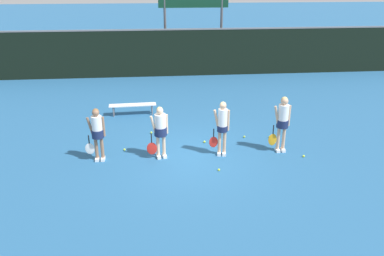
# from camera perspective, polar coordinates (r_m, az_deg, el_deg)

# --- Properties ---
(ground_plane) EXTENTS (140.00, 140.00, 0.00)m
(ground_plane) POSITION_cam_1_polar(r_m,az_deg,el_deg) (11.79, 0.10, -4.04)
(ground_plane) COLOR #235684
(fence_windscreen) EXTENTS (60.00, 0.08, 2.59)m
(fence_windscreen) POSITION_cam_1_polar(r_m,az_deg,el_deg) (20.91, -2.66, 11.41)
(fence_windscreen) COLOR black
(fence_windscreen) RESTS_ON ground_plane
(bench_courtside) EXTENTS (1.88, 0.45, 0.43)m
(bench_courtside) POSITION_cam_1_polar(r_m,az_deg,el_deg) (15.21, -9.03, 3.36)
(bench_courtside) COLOR silver
(bench_courtside) RESTS_ON ground_plane
(player_0) EXTENTS (0.64, 0.36, 1.65)m
(player_0) POSITION_cam_1_polar(r_m,az_deg,el_deg) (11.40, -14.24, -0.37)
(player_0) COLOR #8C664C
(player_0) RESTS_ON ground_plane
(player_1) EXTENTS (0.67, 0.38, 1.64)m
(player_1) POSITION_cam_1_polar(r_m,az_deg,el_deg) (11.26, -4.88, -0.07)
(player_1) COLOR beige
(player_1) RESTS_ON ground_plane
(player_2) EXTENTS (0.60, 0.33, 1.74)m
(player_2) POSITION_cam_1_polar(r_m,az_deg,el_deg) (11.41, 4.63, 0.54)
(player_2) COLOR tan
(player_2) RESTS_ON ground_plane
(player_3) EXTENTS (0.64, 0.37, 1.81)m
(player_3) POSITION_cam_1_polar(r_m,az_deg,el_deg) (11.93, 13.64, 1.29)
(player_3) COLOR tan
(player_3) RESTS_ON ground_plane
(tennis_ball_0) EXTENTS (0.07, 0.07, 0.07)m
(tennis_ball_0) POSITION_cam_1_polar(r_m,az_deg,el_deg) (12.58, 1.91, -2.12)
(tennis_ball_0) COLOR #CCE033
(tennis_ball_0) RESTS_ON ground_plane
(tennis_ball_1) EXTENTS (0.07, 0.07, 0.07)m
(tennis_ball_1) POSITION_cam_1_polar(r_m,az_deg,el_deg) (13.39, -6.22, -0.69)
(tennis_ball_1) COLOR #CCE033
(tennis_ball_1) RESTS_ON ground_plane
(tennis_ball_2) EXTENTS (0.07, 0.07, 0.07)m
(tennis_ball_2) POSITION_cam_1_polar(r_m,az_deg,el_deg) (12.11, 16.65, -4.13)
(tennis_ball_2) COLOR #CCE033
(tennis_ball_2) RESTS_ON ground_plane
(tennis_ball_3) EXTENTS (0.07, 0.07, 0.07)m
(tennis_ball_3) POSITION_cam_1_polar(r_m,az_deg,el_deg) (13.10, 7.97, -1.32)
(tennis_ball_3) COLOR #CCE033
(tennis_ball_3) RESTS_ON ground_plane
(tennis_ball_4) EXTENTS (0.07, 0.07, 0.07)m
(tennis_ball_4) POSITION_cam_1_polar(r_m,az_deg,el_deg) (13.07, 11.81, -1.63)
(tennis_ball_4) COLOR #CCE033
(tennis_ball_4) RESTS_ON ground_plane
(tennis_ball_5) EXTENTS (0.07, 0.07, 0.07)m
(tennis_ball_5) POSITION_cam_1_polar(r_m,az_deg,el_deg) (10.85, 4.12, -6.37)
(tennis_ball_5) COLOR #CCE033
(tennis_ball_5) RESTS_ON ground_plane
(tennis_ball_6) EXTENTS (0.07, 0.07, 0.07)m
(tennis_ball_6) POSITION_cam_1_polar(r_m,az_deg,el_deg) (13.25, 11.74, -1.30)
(tennis_ball_6) COLOR #CCE033
(tennis_ball_6) RESTS_ON ground_plane
(tennis_ball_7) EXTENTS (0.07, 0.07, 0.07)m
(tennis_ball_7) POSITION_cam_1_polar(r_m,az_deg,el_deg) (12.22, -10.25, -3.25)
(tennis_ball_7) COLOR #CCE033
(tennis_ball_7) RESTS_ON ground_plane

